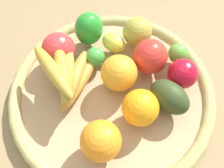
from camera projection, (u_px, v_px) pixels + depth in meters
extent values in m
plane|color=#8E734D|center=(112.00, 96.00, 0.61)|extent=(2.40, 2.40, 0.00)
cylinder|color=tan|center=(112.00, 94.00, 0.60)|extent=(0.45, 0.45, 0.02)
torus|color=tan|center=(112.00, 92.00, 0.59)|extent=(0.47, 0.47, 0.03)
ellipsoid|color=#2E3C1A|center=(169.00, 97.00, 0.53)|extent=(0.10, 0.11, 0.06)
ellipsoid|color=#248D28|center=(89.00, 29.00, 0.61)|extent=(0.08, 0.08, 0.08)
sphere|color=orange|center=(119.00, 73.00, 0.55)|extent=(0.11, 0.11, 0.08)
sphere|color=orange|center=(101.00, 141.00, 0.48)|extent=(0.09, 0.09, 0.08)
ellipsoid|color=#BC8A36|center=(79.00, 83.00, 0.57)|extent=(0.16, 0.06, 0.03)
ellipsoid|color=#B98533|center=(75.00, 79.00, 0.56)|extent=(0.16, 0.03, 0.03)
ellipsoid|color=#B88D35|center=(67.00, 75.00, 0.55)|extent=(0.16, 0.07, 0.03)
ellipsoid|color=#A8902E|center=(62.00, 72.00, 0.53)|extent=(0.15, 0.10, 0.03)
ellipsoid|color=gold|center=(53.00, 71.00, 0.52)|extent=(0.13, 0.14, 0.03)
sphere|color=red|center=(150.00, 57.00, 0.57)|extent=(0.09, 0.09, 0.08)
sphere|color=red|center=(59.00, 49.00, 0.59)|extent=(0.08, 0.08, 0.08)
sphere|color=orange|center=(140.00, 108.00, 0.51)|extent=(0.11, 0.11, 0.08)
sphere|color=green|center=(95.00, 57.00, 0.60)|extent=(0.06, 0.06, 0.04)
sphere|color=#A49938|center=(137.00, 32.00, 0.62)|extent=(0.08, 0.08, 0.07)
sphere|color=#57A738|center=(178.00, 53.00, 0.60)|extent=(0.07, 0.07, 0.05)
sphere|color=red|center=(183.00, 74.00, 0.56)|extent=(0.09, 0.09, 0.07)
ellipsoid|color=yellow|center=(114.00, 43.00, 0.62)|extent=(0.06, 0.07, 0.04)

